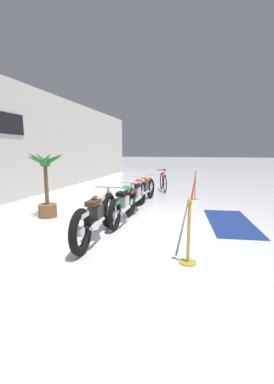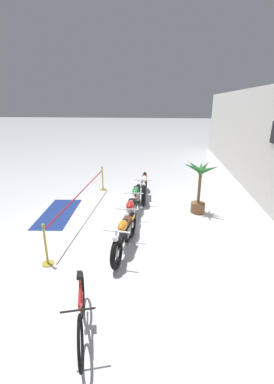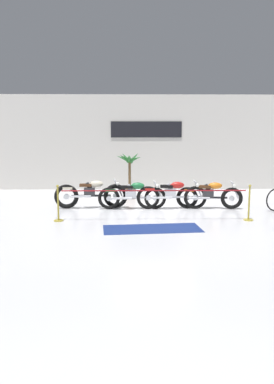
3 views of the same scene
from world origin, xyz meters
TOP-DOWN VIEW (x-y plane):
  - ground_plane at (0.00, 0.00)m, footprint 120.00×120.00m
  - back_wall at (0.00, 5.12)m, footprint 28.00×0.29m
  - motorcycle_cream_0 at (-2.01, 0.68)m, footprint 2.47×0.62m
  - motorcycle_green_1 at (-0.63, 0.52)m, footprint 2.28×0.62m
  - motorcycle_red_2 at (0.70, 0.51)m, footprint 2.35×0.62m
  - motorcycle_orange_3 at (1.96, 0.52)m, footprint 2.21×0.62m
  - potted_palm_left_of_row at (-0.73, 2.65)m, footprint 1.00×1.17m
  - stanchion_far_left at (-1.15, -1.18)m, footprint 5.55×0.28m
  - stanchion_mid_left at (2.75, -1.18)m, footprint 0.28×0.28m
  - floor_banner at (-0.11, -2.12)m, footprint 2.67×1.28m

SIDE VIEW (x-z plane):
  - ground_plane at x=0.00m, z-range 0.00..0.00m
  - floor_banner at x=-0.11m, z-range 0.00..0.01m
  - stanchion_mid_left at x=2.75m, z-range -0.17..0.88m
  - motorcycle_orange_3 at x=1.96m, z-range -0.01..0.93m
  - motorcycle_green_1 at x=-0.63m, z-range 0.00..0.94m
  - motorcycle_cream_0 at x=-2.01m, z-range -0.01..0.98m
  - motorcycle_red_2 at x=0.70m, z-range 0.00..0.97m
  - stanchion_far_left at x=-1.15m, z-range 0.14..1.19m
  - potted_palm_left_of_row at x=-0.73m, z-range 0.08..1.91m
  - back_wall at x=0.00m, z-range 0.00..4.20m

